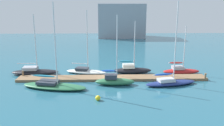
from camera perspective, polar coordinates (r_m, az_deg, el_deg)
name	(u,v)px	position (r m, az deg, el deg)	size (l,w,h in m)	color
ground_plane	(112,79)	(35.38, 0.09, -3.91)	(120.00, 120.00, 0.00)	#286075
dock_pier	(112,78)	(35.32, 0.09, -3.62)	(27.72, 2.40, 0.37)	#846647
dock_piling_near_end	(23,74)	(38.29, -20.55, -2.57)	(0.28, 0.28, 1.11)	#846647
dock_piling_far_end	(205,77)	(37.13, 21.42, -3.14)	(0.28, 0.28, 1.11)	#846647
sailboat_0	(35,71)	(39.63, -18.04, -1.90)	(7.36, 2.57, 9.42)	black
sailboat_1	(53,85)	(32.40, -13.84, -5.11)	(9.14, 4.59, 11.11)	#2D7047
sailboat_2	(86,71)	(38.50, -6.34, -1.84)	(6.87, 3.48, 10.05)	white
sailboat_3	(114,80)	(32.78, 0.54, -4.17)	(5.48, 1.98, 9.50)	#2D7047
sailboat_4	(132,70)	(38.35, 4.73, -1.59)	(6.18, 2.11, 8.34)	black
sailboat_5	(170,82)	(33.66, 13.75, -4.33)	(7.57, 3.50, 11.27)	navy
sailboat_6	(181,70)	(39.59, 16.12, -1.73)	(5.94, 2.13, 7.67)	#B21E1E
mooring_buoy_yellow	(98,98)	(27.70, -3.40, -8.36)	(0.60, 0.60, 0.60)	yellow
harbor_building_distant	(121,21)	(82.66, 2.23, 10.09)	(15.52, 9.55, 11.21)	#9399A3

